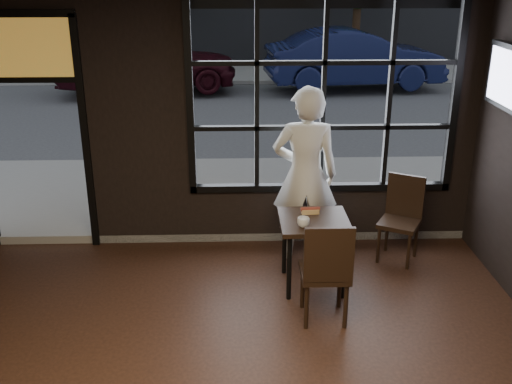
{
  "coord_description": "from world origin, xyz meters",
  "views": [
    {
      "loc": [
        0.23,
        -3.13,
        3.21
      ],
      "look_at": [
        0.4,
        2.2,
        1.15
      ],
      "focal_mm": 42.0,
      "sensor_mm": 36.0,
      "label": 1
    }
  ],
  "objects_px": {
    "man": "(305,175)",
    "navy_car": "(354,58)",
    "cafe_table": "(313,252)",
    "chair_near": "(325,269)"
  },
  "relations": [
    {
      "from": "man",
      "to": "navy_car",
      "type": "height_order",
      "value": "man"
    },
    {
      "from": "cafe_table",
      "to": "navy_car",
      "type": "xyz_separation_m",
      "value": [
        2.28,
        10.1,
        0.47
      ]
    },
    {
      "from": "man",
      "to": "cafe_table",
      "type": "bearing_deg",
      "value": 94.09
    },
    {
      "from": "chair_near",
      "to": "navy_car",
      "type": "height_order",
      "value": "navy_car"
    },
    {
      "from": "chair_near",
      "to": "navy_car",
      "type": "distance_m",
      "value": 10.96
    },
    {
      "from": "chair_near",
      "to": "man",
      "type": "distance_m",
      "value": 1.38
    },
    {
      "from": "chair_near",
      "to": "navy_car",
      "type": "relative_size",
      "value": 0.23
    },
    {
      "from": "man",
      "to": "navy_car",
      "type": "bearing_deg",
      "value": -102.11
    },
    {
      "from": "man",
      "to": "navy_car",
      "type": "relative_size",
      "value": 0.44
    },
    {
      "from": "navy_car",
      "to": "chair_near",
      "type": "bearing_deg",
      "value": 161.69
    }
  ]
}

